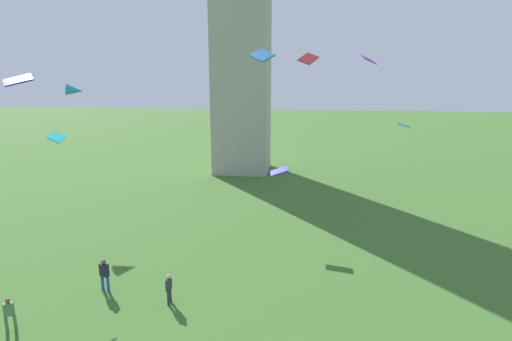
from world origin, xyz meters
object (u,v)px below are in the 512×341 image
object	(u,v)px
kite_flying_2	(75,90)
kite_flying_4	(262,55)
kite_flying_3	(57,137)
kite_flying_6	(279,171)
person_2	(169,287)
kite_flying_1	(18,80)
kite_flying_5	(308,59)
kite_flying_7	(404,125)
person_0	(104,273)
kite_flying_0	(368,59)
person_1	(9,313)

from	to	relation	value
kite_flying_2	kite_flying_4	bearing A→B (deg)	-136.56
kite_flying_3	kite_flying_6	distance (m)	13.99
kite_flying_2	kite_flying_6	world-z (taller)	kite_flying_2
person_2	kite_flying_2	distance (m)	20.54
kite_flying_1	kite_flying_5	size ratio (longest dim) A/B	1.05
kite_flying_2	kite_flying_6	size ratio (longest dim) A/B	1.24
kite_flying_1	kite_flying_7	world-z (taller)	kite_flying_1
kite_flying_2	kite_flying_6	xyz separation A→B (m)	(16.73, -4.22, -5.14)
kite_flying_3	kite_flying_7	size ratio (longest dim) A/B	1.32
kite_flying_3	kite_flying_6	size ratio (longest dim) A/B	0.96
person_0	kite_flying_0	xyz separation A→B (m)	(13.37, 5.28, 10.83)
person_0	kite_flying_1	xyz separation A→B (m)	(-6.58, 4.27, 9.71)
person_2	kite_flying_2	size ratio (longest dim) A/B	0.96
kite_flying_0	kite_flying_2	distance (m)	23.24
kite_flying_0	kite_flying_5	bearing A→B (deg)	73.91
kite_flying_0	person_0	bearing A→B (deg)	170.04
kite_flying_3	kite_flying_5	size ratio (longest dim) A/B	0.70
person_1	kite_flying_4	xyz separation A→B (m)	(10.04, 9.77, 11.20)
kite_flying_3	kite_flying_4	bearing A→B (deg)	-88.22
kite_flying_4	kite_flying_7	bearing A→B (deg)	79.84
kite_flying_0	kite_flying_5	distance (m)	12.28
person_0	kite_flying_6	distance (m)	12.87
person_1	person_2	size ratio (longest dim) A/B	1.00
person_1	kite_flying_7	distance (m)	26.05
person_2	kite_flying_0	distance (m)	15.82
kite_flying_3	kite_flying_4	xyz separation A→B (m)	(11.75, 2.17, 4.64)
person_2	kite_flying_0	xyz separation A→B (m)	(9.66, 6.08, 10.95)
person_0	kite_flying_4	world-z (taller)	kite_flying_4
kite_flying_0	kite_flying_1	xyz separation A→B (m)	(-19.96, -1.01, -1.13)
kite_flying_0	kite_flying_7	xyz separation A→B (m)	(3.64, 6.84, -4.39)
kite_flying_4	kite_flying_5	distance (m)	11.48
kite_flying_4	kite_flying_7	size ratio (longest dim) A/B	1.66
kite_flying_7	person_1	bearing A→B (deg)	-137.78
person_2	kite_flying_4	world-z (taller)	kite_flying_4
kite_flying_4	kite_flying_3	bearing A→B (deg)	-122.77
person_2	kite_flying_3	distance (m)	11.27
kite_flying_2	kite_flying_3	xyz separation A→B (m)	(4.11, -9.53, -2.26)
person_0	kite_flying_5	xyz separation A→B (m)	(10.11, 17.11, 11.19)
kite_flying_1	person_2	bearing A→B (deg)	-63.04
kite_flying_0	kite_flying_7	bearing A→B (deg)	30.42
person_2	kite_flying_5	distance (m)	22.13
kite_flying_1	kite_flying_2	size ratio (longest dim) A/B	1.17
kite_flying_5	kite_flying_6	xyz separation A→B (m)	(-1.71, -8.04, -7.63)
kite_flying_1	kite_flying_7	size ratio (longest dim) A/B	1.98
kite_flying_4	kite_flying_6	world-z (taller)	kite_flying_4
kite_flying_2	kite_flying_4	world-z (taller)	kite_flying_4
kite_flying_0	kite_flying_3	xyz separation A→B (m)	(-17.60, -1.52, -4.38)
person_2	kite_flying_1	world-z (taller)	kite_flying_1
kite_flying_0	kite_flying_6	bearing A→B (deg)	111.17
person_2	kite_flying_2	world-z (taller)	kite_flying_2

